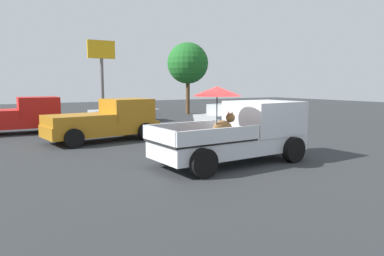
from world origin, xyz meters
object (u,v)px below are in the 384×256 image
object	(u,v)px
pickup_truck_main	(242,131)
pickup_truck_far	(107,121)
parked_sedan_near	(230,114)
parked_sedan_far	(124,111)
motel_sign	(102,67)
pickup_truck_red	(17,116)

from	to	relation	value
pickup_truck_main	pickup_truck_far	size ratio (longest dim) A/B	1.03
parked_sedan_near	parked_sedan_far	xyz separation A→B (m)	(-4.16, 5.85, 0.00)
parked_sedan_near	motel_sign	world-z (taller)	motel_sign
pickup_truck_main	pickup_truck_far	distance (m)	6.83
pickup_truck_far	motel_sign	distance (m)	3.86
parked_sedan_far	motel_sign	xyz separation A→B (m)	(-2.59, -4.03, 2.55)
pickup_truck_main	parked_sedan_far	bearing A→B (deg)	83.27
motel_sign	pickup_truck_main	bearing A→B (deg)	-80.00
motel_sign	parked_sedan_near	bearing A→B (deg)	-15.12
pickup_truck_far	parked_sedan_far	size ratio (longest dim) A/B	1.16
pickup_truck_main	parked_sedan_near	distance (m)	9.07
pickup_truck_red	parked_sedan_far	xyz separation A→B (m)	(6.45, 2.43, -0.13)
pickup_truck_main	pickup_truck_red	distance (m)	12.22
parked_sedan_far	motel_sign	bearing A→B (deg)	-122.85
parked_sedan_near	parked_sedan_far	size ratio (longest dim) A/B	1.07
pickup_truck_red	pickup_truck_far	world-z (taller)	same
pickup_truck_far	motel_sign	world-z (taller)	motel_sign
pickup_truck_main	parked_sedan_far	xyz separation A→B (m)	(0.94, 13.34, -0.25)
parked_sedan_near	motel_sign	xyz separation A→B (m)	(-6.75, 1.82, 2.55)
pickup_truck_far	parked_sedan_far	distance (m)	7.70
pickup_truck_far	parked_sedan_near	xyz separation A→B (m)	(7.48, 1.09, -0.13)
parked_sedan_far	motel_sign	size ratio (longest dim) A/B	0.93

